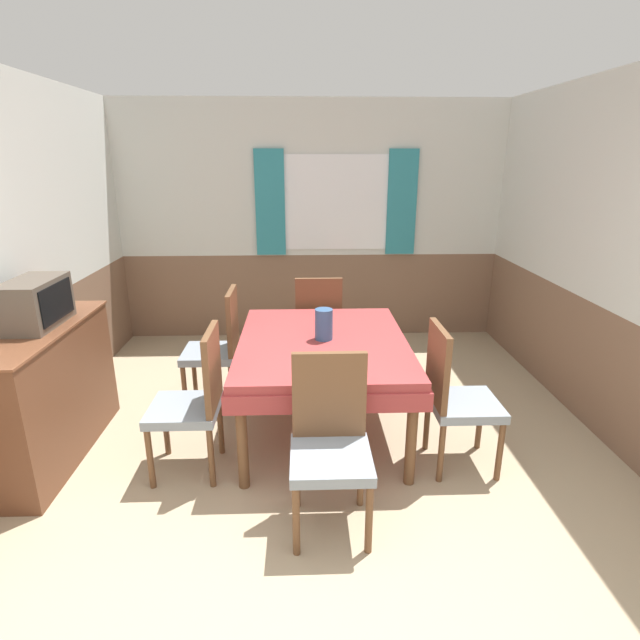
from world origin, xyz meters
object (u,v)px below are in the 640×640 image
chair_right_near (454,394)px  vase (324,324)px  dining_table (323,353)px  chair_head_window (318,323)px  sideboard (45,393)px  tv (35,303)px  chair_head_near (330,439)px  chair_left_near (195,398)px  chair_left_far (219,344)px

chair_right_near → vase: size_ratio=4.35×
dining_table → chair_head_window: bearing=90.0°
sideboard → chair_right_near: bearing=-4.5°
tv → dining_table: bearing=5.9°
chair_head_near → chair_head_window: bearing=-90.0°
chair_left_near → sideboard: chair_left_near is taller
chair_left_near → tv: bearing=74.7°
vase → sideboard: bearing=-171.7°
sideboard → tv: 0.62m
sideboard → vase: vase is taller
chair_head_window → chair_left_far: size_ratio=1.00×
chair_left_near → chair_head_window: 1.71m
dining_table → chair_right_near: bearing=-29.9°
chair_left_near → chair_head_window: same height
chair_head_near → chair_right_near: bearing=-148.4°
dining_table → chair_left_near: size_ratio=1.58×
vase → tv: bearing=-173.8°
sideboard → tv: size_ratio=2.57×
tv → chair_head_window: bearing=32.3°
chair_left_near → chair_left_far: size_ratio=1.00×
dining_table → sideboard: sideboard is taller
dining_table → chair_left_near: 0.98m
chair_left_far → tv: (-1.06, -0.68, 0.57)m
sideboard → tv: (0.01, 0.07, 0.62)m
dining_table → tv: bearing=-174.1°
chair_head_window → chair_left_far: 0.99m
chair_head_near → tv: (-1.90, 0.81, 0.57)m
vase → chair_left_far: bearing=150.8°
chair_left_far → vase: chair_left_far is taller
chair_left_far → sideboard: bearing=125.4°
chair_left_near → tv: 1.23m
tv → sideboard: bearing=-94.5°
chair_head_near → vase: size_ratio=4.35×
chair_head_near → sideboard: 2.04m
chair_right_near → tv: tv is taller
chair_head_near → chair_left_far: size_ratio=1.00×
chair_left_near → chair_right_near: bearing=-90.0°
chair_left_far → chair_head_near: bearing=-150.5°
chair_head_near → tv: tv is taller
chair_right_near → tv: bearing=-96.0°
dining_table → vase: (0.01, 0.01, 0.22)m
chair_left_far → sideboard: chair_left_far is taller
vase → dining_table: bearing=-128.7°
chair_right_near → sideboard: size_ratio=0.74×
dining_table → chair_left_near: chair_left_near is taller
chair_head_window → vase: size_ratio=4.35×
sideboard → vase: (1.91, 0.28, 0.38)m
chair_left_near → chair_right_near: same height
tv → chair_head_near: bearing=-23.0°
dining_table → chair_head_window: (0.00, 1.00, -0.11)m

